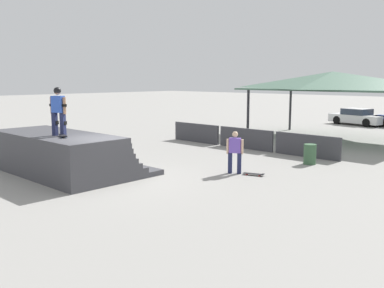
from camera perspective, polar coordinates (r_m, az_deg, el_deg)
ground_plane at (r=15.24m, az=-10.70°, el=-4.99°), size 160.00×160.00×0.00m
quarter_pipe_ramp at (r=16.92m, az=-16.83°, el=-1.41°), size 5.92×3.93×1.55m
skater_on_deck at (r=15.90m, az=-17.42°, el=4.61°), size 0.74×0.41×1.73m
skateboard_on_deck at (r=15.60m, az=-16.83°, el=1.11°), size 0.86×0.52×0.09m
bystander_walking at (r=16.22m, az=5.74°, el=-0.82°), size 0.60×0.43×1.61m
skateboard_on_ground at (r=16.11m, az=8.30°, el=-3.97°), size 0.82×0.43×0.09m
barrier_fence at (r=22.10m, az=7.17°, el=0.72°), size 10.18×0.12×1.05m
pavilion_shelter at (r=26.53m, az=18.24°, el=7.97°), size 9.87×5.88×3.98m
trash_bin at (r=18.64m, az=15.44°, el=-1.32°), size 0.52×0.52×0.85m
parked_car_white at (r=35.76m, az=21.20°, el=3.36°), size 4.48×2.54×1.27m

